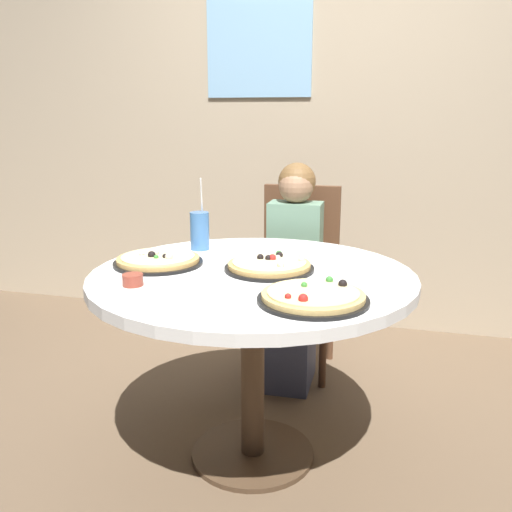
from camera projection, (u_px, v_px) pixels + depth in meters
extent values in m
plane|color=brown|center=(253.00, 455.00, 2.23)|extent=(8.00, 8.00, 0.00)
cube|color=tan|center=(324.00, 90.00, 3.39)|extent=(5.20, 0.12, 2.90)
cube|color=#8CBFE5|center=(259.00, 45.00, 3.37)|extent=(0.65, 0.02, 0.61)
cylinder|color=white|center=(252.00, 278.00, 2.05)|extent=(1.18, 1.18, 0.04)
cylinder|color=#4C3826|center=(253.00, 370.00, 2.14)|extent=(0.09, 0.09, 0.69)
cylinder|color=#4C3826|center=(253.00, 453.00, 2.23)|extent=(0.48, 0.48, 0.02)
cube|color=brown|center=(295.00, 291.00, 2.88)|extent=(0.41, 0.41, 0.04)
cube|color=brown|center=(302.00, 234.00, 2.99)|extent=(0.40, 0.05, 0.52)
cylinder|color=brown|center=(255.00, 342.00, 2.82)|extent=(0.04, 0.04, 0.41)
cylinder|color=brown|center=(323.00, 348.00, 2.74)|extent=(0.04, 0.04, 0.41)
cylinder|color=brown|center=(269.00, 318.00, 3.14)|extent=(0.04, 0.04, 0.41)
cylinder|color=brown|center=(330.00, 323.00, 3.06)|extent=(0.04, 0.04, 0.41)
cube|color=#3F4766|center=(289.00, 340.00, 2.78)|extent=(0.25, 0.33, 0.45)
cube|color=slate|center=(295.00, 246.00, 2.81)|extent=(0.26, 0.17, 0.44)
sphere|color=#997051|center=(296.00, 186.00, 2.73)|extent=(0.17, 0.17, 0.17)
sphere|color=brown|center=(297.00, 181.00, 2.75)|extent=(0.18, 0.18, 0.18)
cylinder|color=black|center=(269.00, 269.00, 2.08)|extent=(0.33, 0.33, 0.01)
cylinder|color=tan|center=(269.00, 265.00, 2.07)|extent=(0.31, 0.31, 0.02)
cylinder|color=beige|center=(269.00, 262.00, 2.07)|extent=(0.27, 0.27, 0.01)
sphere|color=black|center=(268.00, 258.00, 2.10)|extent=(0.02, 0.02, 0.02)
sphere|color=black|center=(260.00, 257.00, 2.11)|extent=(0.03, 0.03, 0.03)
sphere|color=beige|center=(301.00, 259.00, 2.08)|extent=(0.02, 0.02, 0.02)
sphere|color=#B2231E|center=(273.00, 258.00, 2.10)|extent=(0.03, 0.03, 0.03)
sphere|color=beige|center=(278.00, 258.00, 2.10)|extent=(0.02, 0.02, 0.02)
sphere|color=black|center=(279.00, 255.00, 2.14)|extent=(0.03, 0.03, 0.03)
sphere|color=#387F33|center=(279.00, 254.00, 2.16)|extent=(0.03, 0.03, 0.03)
sphere|color=beige|center=(281.00, 265.00, 2.00)|extent=(0.03, 0.03, 0.03)
cylinder|color=black|center=(158.00, 263.00, 2.16)|extent=(0.34, 0.34, 0.01)
cylinder|color=tan|center=(158.00, 259.00, 2.15)|extent=(0.31, 0.31, 0.02)
cylinder|color=beige|center=(158.00, 256.00, 2.15)|extent=(0.28, 0.28, 0.01)
sphere|color=black|center=(151.00, 255.00, 2.14)|extent=(0.03, 0.03, 0.03)
sphere|color=#387F33|center=(156.00, 257.00, 2.12)|extent=(0.02, 0.02, 0.02)
sphere|color=black|center=(165.00, 256.00, 2.13)|extent=(0.02, 0.02, 0.02)
sphere|color=beige|center=(169.00, 257.00, 2.11)|extent=(0.03, 0.03, 0.03)
sphere|color=beige|center=(142.00, 254.00, 2.16)|extent=(0.02, 0.02, 0.02)
sphere|color=beige|center=(155.00, 252.00, 2.18)|extent=(0.03, 0.03, 0.03)
cylinder|color=black|center=(313.00, 300.00, 1.73)|extent=(0.35, 0.35, 0.01)
cylinder|color=#D8B266|center=(313.00, 296.00, 1.72)|extent=(0.32, 0.32, 0.02)
cylinder|color=beige|center=(313.00, 292.00, 1.72)|extent=(0.28, 0.28, 0.01)
sphere|color=#387F33|center=(329.00, 280.00, 1.82)|extent=(0.02, 0.02, 0.02)
sphere|color=black|center=(343.00, 284.00, 1.78)|extent=(0.03, 0.03, 0.03)
sphere|color=#B2231E|center=(288.00, 297.00, 1.66)|extent=(0.02, 0.02, 0.02)
sphere|color=#B2231E|center=(303.00, 299.00, 1.63)|extent=(0.03, 0.03, 0.03)
sphere|color=#387F33|center=(304.00, 285.00, 1.77)|extent=(0.02, 0.02, 0.02)
cylinder|color=#3F72B2|center=(200.00, 231.00, 2.38)|extent=(0.08, 0.08, 0.16)
cylinder|color=white|center=(202.00, 203.00, 2.35)|extent=(0.02, 0.05, 0.22)
cylinder|color=brown|center=(133.00, 280.00, 1.89)|extent=(0.07, 0.07, 0.04)
cylinder|color=white|center=(321.00, 255.00, 2.28)|extent=(0.18, 0.18, 0.01)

